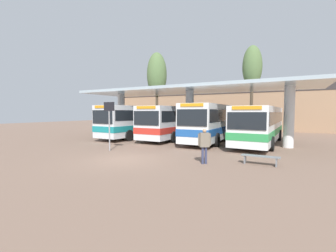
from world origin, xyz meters
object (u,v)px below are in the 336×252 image
object	(u,v)px
transit_bus_left_bay	(139,120)
poplar_tree_behind_left	(252,68)
transit_bus_far_right_bay	(260,123)
poplar_tree_behind_right	(157,75)
pedestrian_waiting	(204,143)
info_sign_platform	(109,116)
transit_bus_center_bay	(179,121)
waiting_bench_near_pillar	(260,158)
transit_bus_right_bay	(214,121)

from	to	relation	value
transit_bus_left_bay	poplar_tree_behind_left	world-z (taller)	poplar_tree_behind_left
transit_bus_far_right_bay	poplar_tree_behind_right	size ratio (longest dim) A/B	1.06
pedestrian_waiting	poplar_tree_behind_left	bearing A→B (deg)	58.47
info_sign_platform	poplar_tree_behind_right	size ratio (longest dim) A/B	0.31
transit_bus_center_bay	info_sign_platform	distance (m)	9.41
pedestrian_waiting	waiting_bench_near_pillar	bearing A→B (deg)	-7.74
transit_bus_center_bay	waiting_bench_near_pillar	distance (m)	12.63
transit_bus_right_bay	poplar_tree_behind_left	distance (m)	9.25
transit_bus_left_bay	waiting_bench_near_pillar	world-z (taller)	transit_bus_left_bay
transit_bus_far_right_bay	waiting_bench_near_pillar	bearing A→B (deg)	98.51
transit_bus_right_bay	poplar_tree_behind_left	world-z (taller)	poplar_tree_behind_left
poplar_tree_behind_right	info_sign_platform	bearing A→B (deg)	-70.30
transit_bus_far_right_bay	pedestrian_waiting	bearing A→B (deg)	82.18
pedestrian_waiting	poplar_tree_behind_left	distance (m)	17.50
waiting_bench_near_pillar	poplar_tree_behind_right	world-z (taller)	poplar_tree_behind_right
info_sign_platform	transit_bus_far_right_bay	bearing A→B (deg)	44.96
transit_bus_left_bay	info_sign_platform	distance (m)	8.54
transit_bus_left_bay	info_sign_platform	bearing A→B (deg)	114.39
transit_bus_center_bay	poplar_tree_behind_right	size ratio (longest dim) A/B	1.11
poplar_tree_behind_right	transit_bus_center_bay	bearing A→B (deg)	-42.97
transit_bus_far_right_bay	poplar_tree_behind_left	bearing A→B (deg)	-74.04
transit_bus_far_right_bay	pedestrian_waiting	xyz separation A→B (m)	(-1.60, -9.29, -0.61)
transit_bus_left_bay	poplar_tree_behind_right	distance (m)	9.52
info_sign_platform	pedestrian_waiting	world-z (taller)	info_sign_platform
transit_bus_right_bay	transit_bus_far_right_bay	xyz separation A→B (m)	(3.98, -0.09, -0.13)
transit_bus_left_bay	info_sign_platform	xyz separation A→B (m)	(3.21, -7.90, 0.53)
poplar_tree_behind_right	waiting_bench_near_pillar	bearing A→B (deg)	-44.25
transit_bus_center_bay	pedestrian_waiting	size ratio (longest dim) A/B	6.65
pedestrian_waiting	poplar_tree_behind_right	distance (m)	21.10
transit_bus_far_right_bay	poplar_tree_behind_right	distance (m)	16.55
transit_bus_far_right_bay	pedestrian_waiting	distance (m)	9.45
waiting_bench_near_pillar	poplar_tree_behind_right	size ratio (longest dim) A/B	0.17
poplar_tree_behind_left	poplar_tree_behind_right	world-z (taller)	poplar_tree_behind_right
pedestrian_waiting	poplar_tree_behind_left	xyz separation A→B (m)	(-0.14, 16.24, 6.53)
transit_bus_far_right_bay	transit_bus_center_bay	bearing A→B (deg)	-3.40
poplar_tree_behind_right	poplar_tree_behind_left	bearing A→B (deg)	2.41
transit_bus_center_bay	transit_bus_far_right_bay	bearing A→B (deg)	174.90
transit_bus_right_bay	waiting_bench_near_pillar	world-z (taller)	transit_bus_right_bay
transit_bus_center_bay	transit_bus_right_bay	distance (m)	3.99
info_sign_platform	poplar_tree_behind_left	distance (m)	17.83
transit_bus_center_bay	poplar_tree_behind_left	world-z (taller)	poplar_tree_behind_left
pedestrian_waiting	transit_bus_far_right_bay	bearing A→B (deg)	48.23
transit_bus_center_bay	transit_bus_right_bay	xyz separation A→B (m)	(3.94, -0.65, 0.07)
transit_bus_right_bay	poplar_tree_behind_left	bearing A→B (deg)	-109.67
poplar_tree_behind_left	transit_bus_right_bay	bearing A→B (deg)	-108.11
transit_bus_far_right_bay	poplar_tree_behind_left	world-z (taller)	poplar_tree_behind_left
transit_bus_left_bay	transit_bus_right_bay	bearing A→B (deg)	-171.82
pedestrian_waiting	poplar_tree_behind_right	world-z (taller)	poplar_tree_behind_right
transit_bus_center_bay	pedestrian_waiting	world-z (taller)	transit_bus_center_bay
transit_bus_right_bay	waiting_bench_near_pillar	distance (m)	9.71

